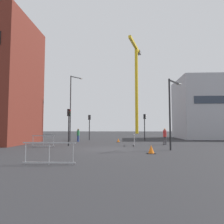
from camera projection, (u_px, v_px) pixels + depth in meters
ground at (108, 149)px, 17.43m from camera, size 160.00×160.00×0.00m
office_block at (221, 109)px, 34.67m from camera, size 13.97×9.19×9.76m
construction_crane at (136, 78)px, 62.29m from camera, size 4.40×13.22×26.00m
streetlamp_tall at (72, 103)px, 28.74m from camera, size 1.42×1.49×8.85m
streetlamp_short at (172, 106)px, 17.13m from camera, size 1.47×1.79×5.70m
traffic_light_verge at (145, 123)px, 29.63m from camera, size 0.38×0.26×3.66m
traffic_light_near at (89, 123)px, 30.41m from camera, size 0.39×0.34×3.59m
traffic_light_crosswalk at (69, 121)px, 20.86m from camera, size 0.38×0.36×3.61m
pedestrian_walking at (78, 134)px, 26.67m from camera, size 0.34×0.34×1.63m
pedestrian_waiting at (165, 135)px, 21.88m from camera, size 0.34×0.34×1.72m
safety_barrier_front at (134, 140)px, 20.77m from camera, size 0.09×1.90×1.08m
safety_barrier_rear at (49, 153)px, 10.21m from camera, size 2.59×0.09×1.08m
safety_barrier_left_run at (43, 141)px, 19.03m from camera, size 2.00×0.32×1.08m
traffic_cone_by_barrier at (151, 150)px, 14.54m from camera, size 0.58×0.58×0.59m
traffic_cone_on_verge at (118, 140)px, 25.77m from camera, size 0.46×0.46×0.46m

